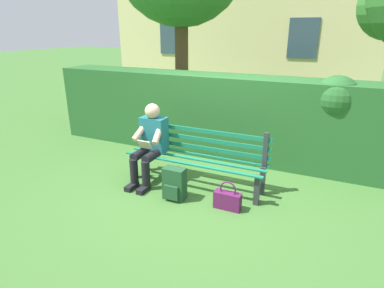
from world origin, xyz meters
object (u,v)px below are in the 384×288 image
park_bench (197,155)px  person_seated (150,142)px  handbag (227,200)px  backpack (174,184)px

park_bench → person_seated: 0.72m
park_bench → handbag: 0.87m
person_seated → handbag: person_seated is taller
backpack → handbag: (-0.73, -0.06, -0.09)m
park_bench → person_seated: person_seated is taller
person_seated → backpack: 0.80m
person_seated → backpack: size_ratio=2.60×
person_seated → handbag: size_ratio=3.03×
park_bench → handbag: size_ratio=5.39×
person_seated → handbag: bearing=166.8°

